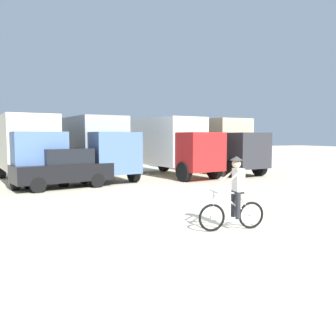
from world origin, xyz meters
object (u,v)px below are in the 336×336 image
object	(u,v)px
box_truck_white_box	(170,144)
cyclist_orange_shirt	(234,196)
box_truck_cream_rv	(28,145)
box_truck_tan_camper	(216,143)
box_truck_grey_hauler	(95,144)
sedan_parked	(63,168)

from	to	relation	value
box_truck_white_box	cyclist_orange_shirt	bearing A→B (deg)	-106.12
box_truck_cream_rv	box_truck_tan_camper	world-z (taller)	same
box_truck_white_box	box_truck_cream_rv	bearing A→B (deg)	177.66
box_truck_cream_rv	box_truck_white_box	size ratio (longest dim) A/B	0.99
box_truck_grey_hauler	box_truck_white_box	size ratio (longest dim) A/B	0.99
box_truck_white_box	box_truck_tan_camper	distance (m)	3.37
box_truck_white_box	box_truck_grey_hauler	bearing A→B (deg)	172.70
box_truck_grey_hauler	box_truck_white_box	xyz separation A→B (m)	(4.28, -0.55, 0.00)
box_truck_cream_rv	box_truck_grey_hauler	bearing A→B (deg)	3.90
box_truck_cream_rv	sedan_parked	world-z (taller)	box_truck_cream_rv
box_truck_cream_rv	sedan_parked	size ratio (longest dim) A/B	1.56
box_truck_white_box	cyclist_orange_shirt	xyz separation A→B (m)	(-3.36, -11.62, -1.03)
box_truck_tan_camper	cyclist_orange_shirt	size ratio (longest dim) A/B	3.85
box_truck_white_box	box_truck_tan_camper	world-z (taller)	same
sedan_parked	box_truck_tan_camper	bearing A→B (deg)	17.33
box_truck_cream_rv	box_truck_grey_hauler	xyz separation A→B (m)	(3.42, 0.23, 0.00)
box_truck_white_box	box_truck_tan_camper	xyz separation A→B (m)	(3.35, 0.40, 0.00)
box_truck_grey_hauler	cyclist_orange_shirt	size ratio (longest dim) A/B	3.85
cyclist_orange_shirt	box_truck_grey_hauler	bearing A→B (deg)	94.35
box_truck_tan_camper	sedan_parked	world-z (taller)	box_truck_tan_camper
box_truck_cream_rv	sedan_parked	distance (m)	3.39
box_truck_grey_hauler	sedan_parked	bearing A→B (deg)	-122.95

